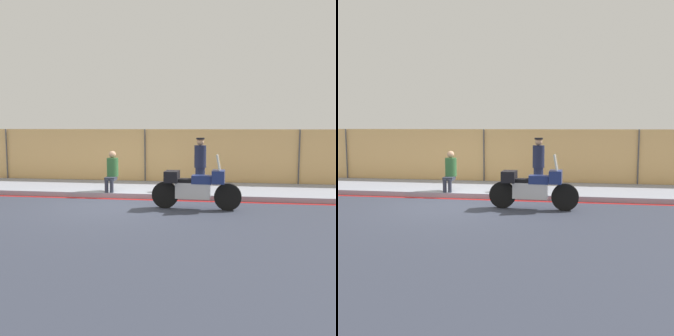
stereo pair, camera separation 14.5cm
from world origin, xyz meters
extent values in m
plane|color=#333847|center=(0.00, 0.00, 0.00)|extent=(120.00, 120.00, 0.00)
cube|color=#8E93A3|center=(0.00, 2.40, 0.08)|extent=(40.95, 2.80, 0.16)
cube|color=red|center=(0.00, 0.92, 0.00)|extent=(40.95, 0.18, 0.01)
cube|color=#E5B26B|center=(0.00, 3.89, 1.04)|extent=(38.90, 0.08, 2.08)
cylinder|color=#4C4C51|center=(-5.51, 3.79, 1.04)|extent=(0.05, 0.05, 2.08)
cylinder|color=#4C4C51|center=(0.00, 3.79, 1.04)|extent=(0.05, 0.05, 2.08)
cylinder|color=#4C4C51|center=(5.51, 3.79, 1.04)|extent=(0.05, 0.05, 2.08)
cylinder|color=black|center=(3.02, -0.22, 0.36)|extent=(0.72, 0.17, 0.71)
cylinder|color=black|center=(1.36, -0.14, 0.36)|extent=(0.72, 0.17, 0.71)
cube|color=silver|center=(2.11, -0.18, 0.50)|extent=(0.93, 0.32, 0.42)
cube|color=navy|center=(2.34, -0.19, 0.80)|extent=(0.53, 0.33, 0.22)
cube|color=black|center=(2.01, -0.18, 0.76)|extent=(0.61, 0.31, 0.10)
cube|color=navy|center=(2.77, -0.21, 0.88)|extent=(0.34, 0.49, 0.34)
cube|color=silver|center=(2.77, -0.21, 1.26)|extent=(0.12, 0.42, 0.42)
cube|color=black|center=(1.54, -0.15, 0.86)|extent=(0.38, 0.52, 0.30)
cylinder|color=#191E38|center=(2.15, 2.13, 0.51)|extent=(0.31, 0.31, 0.71)
cylinder|color=#191E38|center=(2.15, 2.13, 1.22)|extent=(0.38, 0.38, 0.71)
sphere|color=tan|center=(2.15, 2.13, 1.70)|extent=(0.24, 0.24, 0.24)
cylinder|color=black|center=(2.15, 2.13, 1.80)|extent=(0.27, 0.27, 0.05)
cylinder|color=#2D3342|center=(-0.66, 1.11, 0.36)|extent=(0.12, 0.12, 0.41)
cylinder|color=#2D3342|center=(-0.50, 1.11, 0.36)|extent=(0.12, 0.12, 0.41)
cube|color=#2D3342|center=(-0.58, 1.31, 0.56)|extent=(0.31, 0.41, 0.10)
cylinder|color=#2D6033|center=(-0.58, 1.52, 0.90)|extent=(0.36, 0.36, 0.58)
sphere|color=tan|center=(-0.58, 1.52, 1.30)|extent=(0.22, 0.22, 0.22)
camera|label=1|loc=(2.93, -10.44, 2.20)|focal=42.00mm
camera|label=2|loc=(3.07, -10.42, 2.20)|focal=42.00mm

